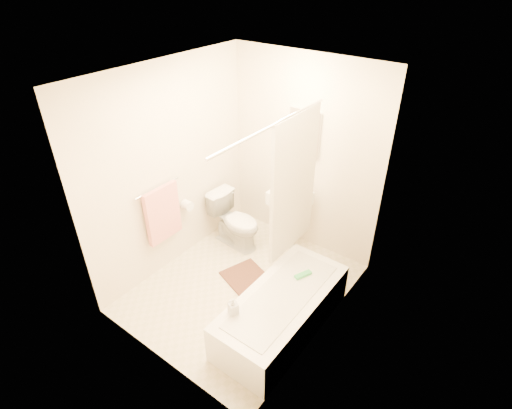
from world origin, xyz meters
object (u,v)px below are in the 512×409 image
Objects in this scene: toilet at (236,221)px; bathtub at (282,311)px; sink at (289,218)px; bath_mat at (249,280)px; soap_bottle at (233,307)px.

bathtub is at bearing -118.19° from toilet.
sink is at bearing -54.71° from toilet.
sink is 0.93m from bath_mat.
bath_mat is at bearing 154.29° from bathtub.
toilet is 0.82m from bath_mat.
bath_mat is at bearing -125.19° from toilet.
sink is (0.58, 0.35, 0.10)m from toilet.
soap_bottle reaches higher than bath_mat.
toilet is 3.92× the size of soap_bottle.
toilet is 0.69m from sink.
toilet is 1.15× the size of bath_mat.
sink is 1.47× the size of bath_mat.
toilet reaches higher than bathtub.
soap_bottle is (1.01, -1.26, 0.18)m from toilet.
bathtub reaches higher than bath_mat.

